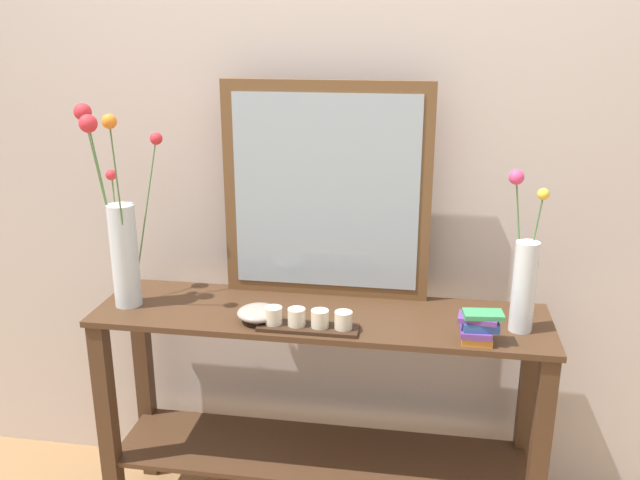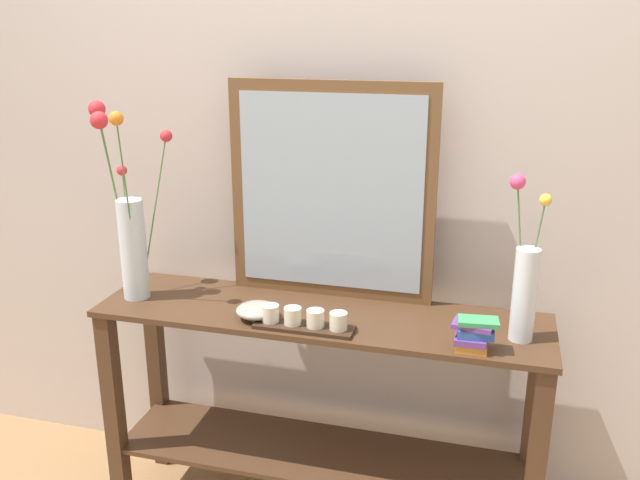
# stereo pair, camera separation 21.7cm
# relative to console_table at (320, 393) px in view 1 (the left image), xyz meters

# --- Properties ---
(wall_back) EXTENTS (6.40, 0.08, 2.70)m
(wall_back) POSITION_rel_console_table_xyz_m (0.00, 0.32, 0.83)
(wall_back) COLOR beige
(wall_back) RESTS_ON ground
(console_table) EXTENTS (1.51, 0.39, 0.82)m
(console_table) POSITION_rel_console_table_xyz_m (0.00, 0.00, 0.00)
(console_table) COLOR #472D1C
(console_table) RESTS_ON ground
(mirror_leaning) EXTENTS (0.71, 0.03, 0.74)m
(mirror_leaning) POSITION_rel_console_table_xyz_m (-0.01, 0.16, 0.67)
(mirror_leaning) COLOR brown
(mirror_leaning) RESTS_ON console_table
(tall_vase_left) EXTENTS (0.27, 0.25, 0.67)m
(tall_vase_left) POSITION_rel_console_table_xyz_m (-0.66, -0.03, 0.55)
(tall_vase_left) COLOR silver
(tall_vase_left) RESTS_ON console_table
(vase_right) EXTENTS (0.12, 0.09, 0.50)m
(vase_right) POSITION_rel_console_table_xyz_m (0.64, -0.03, 0.47)
(vase_right) COLOR silver
(vase_right) RESTS_ON console_table
(candle_tray) EXTENTS (0.32, 0.09, 0.07)m
(candle_tray) POSITION_rel_console_table_xyz_m (-0.02, -0.13, 0.33)
(candle_tray) COLOR #382316
(candle_tray) RESTS_ON console_table
(decorative_bowl) EXTENTS (0.14, 0.14, 0.05)m
(decorative_bowl) POSITION_rel_console_table_xyz_m (-0.18, -0.10, 0.33)
(decorative_bowl) COLOR #9E9389
(decorative_bowl) RESTS_ON console_table
(book_stack) EXTENTS (0.14, 0.09, 0.10)m
(book_stack) POSITION_rel_console_table_xyz_m (0.50, -0.14, 0.35)
(book_stack) COLOR orange
(book_stack) RESTS_ON console_table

